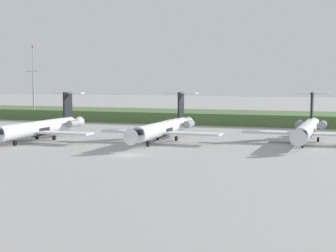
{
  "coord_description": "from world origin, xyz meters",
  "views": [
    {
      "loc": [
        32.88,
        -75.19,
        11.7
      ],
      "look_at": [
        0.0,
        18.15,
        3.0
      ],
      "focal_mm": 57.52,
      "sensor_mm": 36.0,
      "label": 1
    }
  ],
  "objects_px": {
    "antenna_mast": "(33,89)",
    "regional_jet_fourth": "(307,129)",
    "regional_jet_third": "(164,128)",
    "regional_jet_second": "(40,127)"
  },
  "relations": [
    {
      "from": "regional_jet_second",
      "to": "antenna_mast",
      "type": "distance_m",
      "value": 58.3
    },
    {
      "from": "regional_jet_fourth",
      "to": "regional_jet_third",
      "type": "bearing_deg",
      "value": -164.49
    },
    {
      "from": "regional_jet_fourth",
      "to": "antenna_mast",
      "type": "relative_size",
      "value": 1.46
    },
    {
      "from": "regional_jet_fourth",
      "to": "antenna_mast",
      "type": "bearing_deg",
      "value": 157.18
    },
    {
      "from": "regional_jet_third",
      "to": "regional_jet_fourth",
      "type": "height_order",
      "value": "same"
    },
    {
      "from": "regional_jet_second",
      "to": "regional_jet_third",
      "type": "height_order",
      "value": "same"
    },
    {
      "from": "antenna_mast",
      "to": "regional_jet_fourth",
      "type": "bearing_deg",
      "value": -22.82
    },
    {
      "from": "regional_jet_third",
      "to": "regional_jet_fourth",
      "type": "bearing_deg",
      "value": 15.51
    },
    {
      "from": "regional_jet_second",
      "to": "regional_jet_third",
      "type": "distance_m",
      "value": 23.41
    },
    {
      "from": "regional_jet_second",
      "to": "antenna_mast",
      "type": "relative_size",
      "value": 1.46
    }
  ]
}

